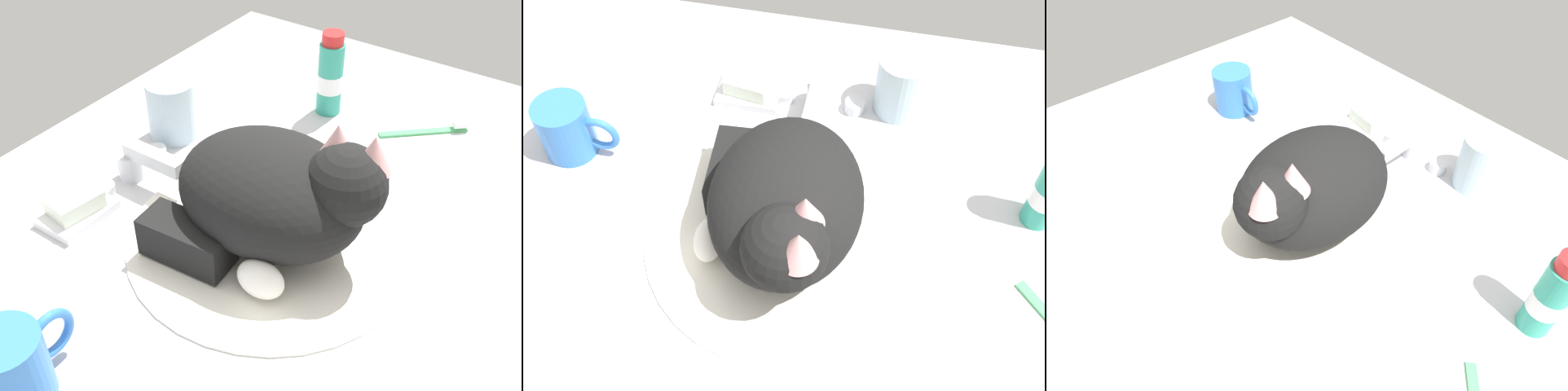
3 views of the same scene
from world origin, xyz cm
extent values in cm
cube|color=silver|center=(0.00, 0.00, -1.50)|extent=(110.00, 82.50, 3.00)
cylinder|color=white|center=(0.00, 0.00, 0.33)|extent=(34.66, 34.66, 0.66)
cylinder|color=silver|center=(0.00, 22.60, 1.93)|extent=(3.60, 3.60, 3.87)
cube|color=silver|center=(0.00, 18.05, 4.87)|extent=(2.00, 9.11, 2.00)
cylinder|color=silver|center=(-5.10, 22.60, 0.90)|extent=(2.80, 2.80, 1.80)
cylinder|color=silver|center=(5.10, 22.60, 0.90)|extent=(2.80, 2.80, 1.80)
ellipsoid|color=black|center=(0.00, 0.00, 7.40)|extent=(18.59, 23.30, 13.47)
sphere|color=black|center=(1.66, -8.43, 11.10)|extent=(9.65, 9.65, 9.29)
ellipsoid|color=white|center=(1.59, -6.57, 9.08)|extent=(5.34, 6.23, 5.11)
cone|color=#DB9E9E|center=(3.20, -6.27, 15.05)|extent=(4.34, 4.34, 4.18)
cone|color=#DB9E9E|center=(3.36, -10.45, 15.05)|extent=(4.34, 4.34, 4.18)
cube|color=black|center=(-8.21, 5.91, 3.16)|extent=(5.79, 11.10, 5.00)
ellipsoid|color=white|center=(-8.26, -4.28, 2.91)|extent=(3.82, 5.74, 4.50)
cylinder|color=#3372C6|center=(-31.14, 7.66, 4.01)|extent=(7.04, 7.04, 8.01)
torus|color=#3372C6|center=(-26.42, 7.66, 4.01)|extent=(5.49, 1.00, 5.49)
cylinder|color=silver|center=(11.00, 24.50, 4.47)|extent=(7.06, 7.06, 8.94)
cube|color=white|center=(-10.11, 22.45, 0.60)|extent=(9.00, 6.40, 1.20)
cube|color=silver|center=(-10.11, 22.45, 2.36)|extent=(6.89, 5.45, 2.33)
cylinder|color=teal|center=(29.97, 8.99, 5.68)|extent=(3.89, 3.89, 11.36)
cylinder|color=white|center=(29.97, 8.99, 5.11)|extent=(3.97, 3.97, 2.84)
camera|label=1|loc=(-46.97, -30.76, 52.60)|focal=43.60mm
camera|label=2|loc=(8.71, -41.80, 66.83)|focal=44.38mm
camera|label=3|loc=(32.59, -29.63, 50.60)|focal=31.22mm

